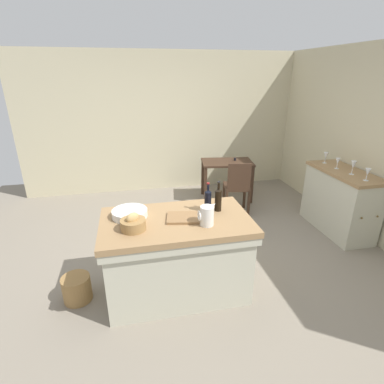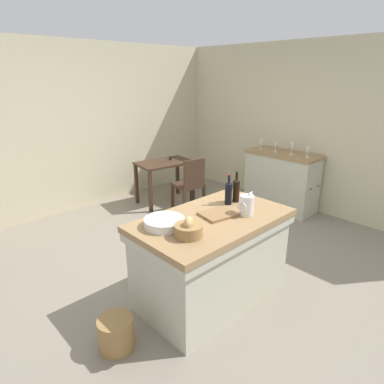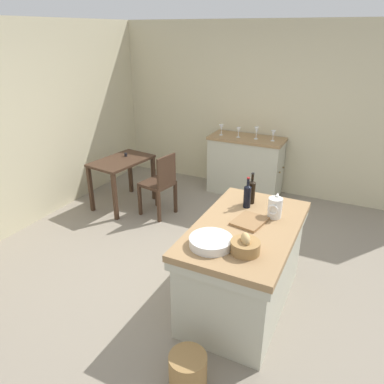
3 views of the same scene
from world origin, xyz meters
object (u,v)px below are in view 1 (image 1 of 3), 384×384
Objects in this scene: pitcher at (207,216)px; wine_bottle_dark at (218,199)px; wine_glass_middle at (338,161)px; bread_basket at (133,224)px; wine_bottle_amber at (208,200)px; side_cabinet at (340,201)px; wine_glass_far_left at (368,172)px; wooden_chair at (237,186)px; writing_desk at (227,168)px; wine_glass_left at (353,165)px; wicker_hamper at (77,288)px; cutting_board at (183,218)px; wine_glass_right at (326,156)px; island_table at (177,253)px; wash_bowl at (130,213)px.

wine_bottle_dark is (0.20, 0.29, 0.03)m from pitcher.
bread_basket is at bearing -159.49° from wine_glass_middle.
wine_bottle_amber reaches higher than pitcher.
wine_glass_far_left reaches higher than side_cabinet.
wine_bottle_amber is at bearing -120.64° from wooden_chair.
wine_glass_far_left reaches higher than bread_basket.
writing_desk is 2.09m from wine_glass_left.
wine_glass_left is 0.65× the size of wicker_hamper.
wine_glass_far_left is (2.94, 0.56, 0.12)m from bread_basket.
wine_glass_left is at bearing -53.53° from writing_desk.
wooden_chair is 2.94× the size of cutting_board.
wine_glass_right is (2.43, 1.26, 0.17)m from cutting_board.
cutting_board is 0.99× the size of wine_bottle_amber.
island_table is 0.59m from pitcher.
wine_glass_left is at bearing -37.58° from wooden_chair.
wine_glass_far_left is at bearing 8.25° from wine_bottle_amber.
wine_bottle_dark reaches higher than wine_glass_right.
wash_bowl is 2.21× the size of wine_glass_far_left.
wine_glass_right reaches higher than wash_bowl.
side_cabinet is at bearing -32.48° from wooden_chair.
island_table is at bearing -166.81° from wine_bottle_dark.
island_table is 1.27× the size of side_cabinet.
pitcher is 0.28m from cutting_board.
wine_glass_right reaches higher than side_cabinet.
writing_desk is at bearing 60.70° from island_table.
wine_glass_left reaches higher than island_table.
wine_glass_middle is at bearing -29.34° from wooden_chair.
side_cabinet is at bearing 86.97° from wine_glass_far_left.
wicker_hamper is (-3.53, -0.90, -0.90)m from wine_glass_middle.
side_cabinet is 0.71m from wine_glass_right.
pitcher is at bearing -152.83° from wine_glass_middle.
wine_bottle_amber is at bearing 73.44° from pitcher.
cutting_board is (-2.48, -0.84, 0.41)m from side_cabinet.
pitcher is at bearing -118.57° from wooden_chair.
wine_bottle_amber is 2.42m from wine_glass_right.
wicker_hamper is at bearing 169.41° from pitcher.
wine_glass_left is at bearing 10.24° from wash_bowl.
bread_basket is at bearing -164.52° from wine_glass_left.
pitcher is 1.46× the size of wine_glass_far_left.
bread_basket is 0.72× the size of wine_bottle_dark.
side_cabinet is 3.68m from wicker_hamper.
island_table is at bearing -161.65° from wine_bottle_amber.
pitcher reaches higher than wine_glass_middle.
wine_glass_right is at bearing 89.07° from wine_glass_middle.
wine_bottle_dark is (0.46, 0.11, 0.53)m from island_table.
island_table is at bearing -119.30° from writing_desk.
wine_glass_left is (2.96, 0.54, 0.16)m from wash_bowl.
pitcher is at bearing -124.40° from wine_bottle_dark.
wine_bottle_dark is at bearing -150.70° from wine_glass_right.
bread_basket is at bearing -84.45° from wash_bowl.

